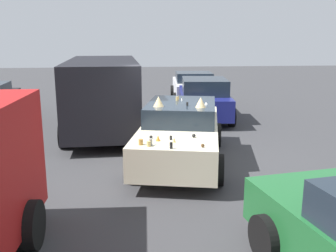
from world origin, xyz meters
TOP-DOWN VIEW (x-y plane):
  - ground_plane at (0.00, 0.00)m, footprint 60.00×60.00m
  - art_car_decorated at (0.05, -0.01)m, footprint 4.86×2.71m
  - parked_van_far_right at (3.18, 2.03)m, footprint 5.46×2.49m
  - parked_sedan_far_left at (8.67, -1.74)m, footprint 4.14×2.22m
  - parked_sedan_near_left at (4.88, -1.50)m, footprint 4.29×2.26m

SIDE VIEW (x-z plane):
  - ground_plane at x=0.00m, z-range 0.00..0.00m
  - parked_sedan_far_left at x=8.67m, z-range 0.00..1.39m
  - art_car_decorated at x=0.05m, z-range -0.09..1.56m
  - parked_sedan_near_left at x=4.88m, z-range 0.00..1.51m
  - parked_van_far_right at x=3.18m, z-range 0.14..2.42m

